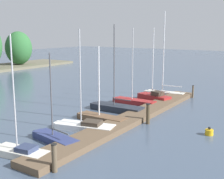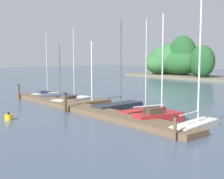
{
  "view_description": "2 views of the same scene",
  "coord_description": "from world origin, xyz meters",
  "px_view_note": "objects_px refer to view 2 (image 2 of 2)",
  "views": [
    {
      "loc": [
        -17.95,
        1.0,
        6.1
      ],
      "look_at": [
        -1.15,
        12.1,
        2.22
      ],
      "focal_mm": 48.79,
      "sensor_mm": 36.0,
      "label": 1
    },
    {
      "loc": [
        18.06,
        -1.26,
        4.0
      ],
      "look_at": [
        1.98,
        12.11,
        1.64
      ],
      "focal_mm": 48.95,
      "sensor_mm": 36.0,
      "label": 2
    }
  ],
  "objects_px": {
    "sailboat_6": "(159,116)",
    "sailboat_7": "(197,123)",
    "mooring_piling_1": "(65,102)",
    "sailboat_4": "(120,106)",
    "sailboat_2": "(73,99)",
    "sailboat_0": "(46,94)",
    "mooring_piling_0": "(19,92)",
    "sailboat_5": "(144,111)",
    "mooring_piling_2": "(175,128)",
    "channel_buoy_0": "(9,117)",
    "sailboat_3": "(91,102)",
    "sailboat_1": "(59,97)"
  },
  "relations": [
    {
      "from": "sailboat_5",
      "to": "channel_buoy_0",
      "type": "height_order",
      "value": "sailboat_5"
    },
    {
      "from": "sailboat_1",
      "to": "sailboat_2",
      "type": "distance_m",
      "value": 2.53
    },
    {
      "from": "sailboat_3",
      "to": "sailboat_5",
      "type": "xyz_separation_m",
      "value": [
        5.45,
        0.49,
        0.01
      ]
    },
    {
      "from": "sailboat_0",
      "to": "sailboat_6",
      "type": "bearing_deg",
      "value": -98.72
    },
    {
      "from": "sailboat_5",
      "to": "sailboat_4",
      "type": "bearing_deg",
      "value": 88.55
    },
    {
      "from": "mooring_piling_2",
      "to": "channel_buoy_0",
      "type": "height_order",
      "value": "mooring_piling_2"
    },
    {
      "from": "sailboat_2",
      "to": "sailboat_7",
      "type": "xyz_separation_m",
      "value": [
        12.27,
        0.08,
        0.08
      ]
    },
    {
      "from": "sailboat_5",
      "to": "sailboat_0",
      "type": "bearing_deg",
      "value": 93.47
    },
    {
      "from": "sailboat_4",
      "to": "sailboat_2",
      "type": "bearing_deg",
      "value": 97.93
    },
    {
      "from": "sailboat_6",
      "to": "sailboat_7",
      "type": "bearing_deg",
      "value": -72.14
    },
    {
      "from": "sailboat_5",
      "to": "mooring_piling_1",
      "type": "height_order",
      "value": "sailboat_5"
    },
    {
      "from": "sailboat_6",
      "to": "mooring_piling_2",
      "type": "height_order",
      "value": "sailboat_6"
    },
    {
      "from": "sailboat_1",
      "to": "mooring_piling_0",
      "type": "distance_m",
      "value": 3.84
    },
    {
      "from": "sailboat_2",
      "to": "sailboat_5",
      "type": "relative_size",
      "value": 0.98
    },
    {
      "from": "sailboat_5",
      "to": "sailboat_7",
      "type": "xyz_separation_m",
      "value": [
        4.62,
        -0.71,
        0.08
      ]
    },
    {
      "from": "sailboat_2",
      "to": "sailboat_5",
      "type": "xyz_separation_m",
      "value": [
        7.65,
        0.8,
        0.0
      ]
    },
    {
      "from": "sailboat_7",
      "to": "mooring_piling_1",
      "type": "distance_m",
      "value": 9.36
    },
    {
      "from": "sailboat_5",
      "to": "mooring_piling_2",
      "type": "distance_m",
      "value": 6.26
    },
    {
      "from": "sailboat_4",
      "to": "sailboat_7",
      "type": "bearing_deg",
      "value": -98.26
    },
    {
      "from": "sailboat_6",
      "to": "sailboat_4",
      "type": "bearing_deg",
      "value": 92.73
    },
    {
      "from": "sailboat_7",
      "to": "mooring_piling_1",
      "type": "height_order",
      "value": "sailboat_7"
    },
    {
      "from": "sailboat_4",
      "to": "sailboat_1",
      "type": "bearing_deg",
      "value": 93.68
    },
    {
      "from": "sailboat_0",
      "to": "sailboat_4",
      "type": "bearing_deg",
      "value": -93.56
    },
    {
      "from": "sailboat_5",
      "to": "mooring_piling_1",
      "type": "bearing_deg",
      "value": 130.09
    },
    {
      "from": "mooring_piling_2",
      "to": "mooring_piling_0",
      "type": "bearing_deg",
      "value": 179.97
    },
    {
      "from": "sailboat_0",
      "to": "mooring_piling_2",
      "type": "relative_size",
      "value": 5.09
    },
    {
      "from": "mooring_piling_0",
      "to": "sailboat_4",
      "type": "bearing_deg",
      "value": 18.58
    },
    {
      "from": "sailboat_4",
      "to": "channel_buoy_0",
      "type": "xyz_separation_m",
      "value": [
        -1.62,
        -7.71,
        -0.1
      ]
    },
    {
      "from": "sailboat_0",
      "to": "sailboat_1",
      "type": "distance_m",
      "value": 2.41
    },
    {
      "from": "sailboat_4",
      "to": "channel_buoy_0",
      "type": "height_order",
      "value": "sailboat_4"
    },
    {
      "from": "sailboat_2",
      "to": "mooring_piling_0",
      "type": "height_order",
      "value": "sailboat_2"
    },
    {
      "from": "sailboat_2",
      "to": "sailboat_3",
      "type": "height_order",
      "value": "sailboat_2"
    },
    {
      "from": "sailboat_1",
      "to": "channel_buoy_0",
      "type": "distance_m",
      "value": 9.13
    },
    {
      "from": "sailboat_5",
      "to": "mooring_piling_2",
      "type": "xyz_separation_m",
      "value": [
        5.26,
        -3.37,
        0.31
      ]
    },
    {
      "from": "sailboat_2",
      "to": "sailboat_5",
      "type": "bearing_deg",
      "value": -97.79
    },
    {
      "from": "sailboat_7",
      "to": "sailboat_0",
      "type": "bearing_deg",
      "value": 83.28
    },
    {
      "from": "mooring_piling_1",
      "to": "mooring_piling_0",
      "type": "bearing_deg",
      "value": 178.62
    },
    {
      "from": "sailboat_3",
      "to": "sailboat_1",
      "type": "bearing_deg",
      "value": 91.48
    },
    {
      "from": "sailboat_0",
      "to": "mooring_piling_1",
      "type": "height_order",
      "value": "sailboat_0"
    },
    {
      "from": "channel_buoy_0",
      "to": "sailboat_1",
      "type": "bearing_deg",
      "value": 130.37
    },
    {
      "from": "sailboat_2",
      "to": "sailboat_4",
      "type": "height_order",
      "value": "sailboat_4"
    },
    {
      "from": "sailboat_1",
      "to": "sailboat_5",
      "type": "relative_size",
      "value": 0.78
    },
    {
      "from": "sailboat_3",
      "to": "channel_buoy_0",
      "type": "xyz_separation_m",
      "value": [
        1.19,
        -7.14,
        -0.09
      ]
    },
    {
      "from": "sailboat_2",
      "to": "sailboat_4",
      "type": "relative_size",
      "value": 0.94
    },
    {
      "from": "sailboat_2",
      "to": "mooring_piling_0",
      "type": "bearing_deg",
      "value": 102.38
    },
    {
      "from": "sailboat_3",
      "to": "sailboat_4",
      "type": "xyz_separation_m",
      "value": [
        2.81,
        0.57,
        0.02
      ]
    },
    {
      "from": "sailboat_4",
      "to": "mooring_piling_0",
      "type": "bearing_deg",
      "value": 106.57
    },
    {
      "from": "sailboat_3",
      "to": "mooring_piling_2",
      "type": "xyz_separation_m",
      "value": [
        10.71,
        -2.88,
        0.32
      ]
    },
    {
      "from": "sailboat_4",
      "to": "mooring_piling_2",
      "type": "xyz_separation_m",
      "value": [
        7.9,
        -3.45,
        0.31
      ]
    },
    {
      "from": "sailboat_3",
      "to": "mooring_piling_2",
      "type": "relative_size",
      "value": 4.34
    }
  ]
}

